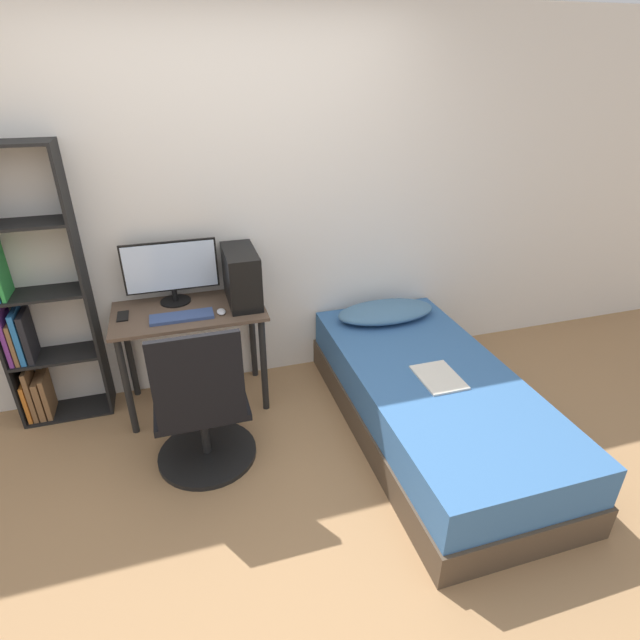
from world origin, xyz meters
TOP-DOWN VIEW (x-y plane):
  - ground_plane at (0.00, 0.00)m, footprint 14.00×14.00m
  - wall_back at (0.00, 1.51)m, footprint 8.00×0.05m
  - desk at (-0.32, 1.22)m, footprint 0.96×0.53m
  - bookshelf at (-1.27, 1.36)m, footprint 0.55×0.25m
  - office_chair at (-0.32, 0.58)m, footprint 0.59×0.59m
  - bed at (1.08, 0.47)m, footprint 0.97×2.04m
  - pillow at (1.08, 1.23)m, footprint 0.73×0.36m
  - magazine at (1.08, 0.41)m, footprint 0.24×0.32m
  - monitor at (-0.39, 1.37)m, footprint 0.60×0.20m
  - keyboard at (-0.36, 1.12)m, footprint 0.39×0.13m
  - pc_tower at (0.05, 1.25)m, footprint 0.20×0.43m
  - mouse at (-0.12, 1.12)m, footprint 0.06×0.09m
  - phone at (-0.72, 1.24)m, footprint 0.07×0.14m

SIDE VIEW (x-z plane):
  - ground_plane at x=0.00m, z-range 0.00..0.00m
  - bed at x=1.08m, z-range 0.00..0.45m
  - office_chair at x=-0.32m, z-range -0.13..0.84m
  - magazine at x=1.08m, z-range 0.45..0.46m
  - pillow at x=1.08m, z-range 0.45..0.56m
  - desk at x=-0.32m, z-range 0.23..0.95m
  - phone at x=-0.72m, z-range 0.72..0.73m
  - keyboard at x=-0.36m, z-range 0.72..0.74m
  - mouse at x=-0.12m, z-range 0.72..0.74m
  - bookshelf at x=-1.27m, z-range -0.07..1.70m
  - pc_tower at x=0.05m, z-range 0.72..1.08m
  - monitor at x=-0.39m, z-range 0.74..1.16m
  - wall_back at x=0.00m, z-range 0.00..2.50m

